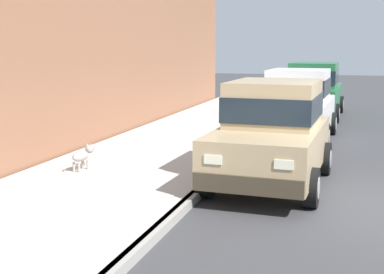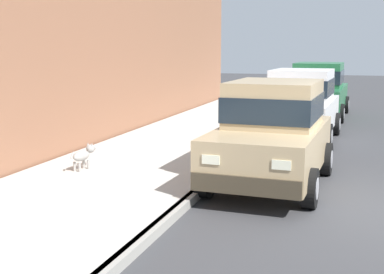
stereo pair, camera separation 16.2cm
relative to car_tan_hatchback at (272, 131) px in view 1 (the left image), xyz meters
The scene contains 8 objects.
curb 1.75m from the car_tan_hatchback, 133.71° to the right, with size 0.16×64.00×0.14m, color gray.
sidewalk 3.17m from the car_tan_hatchback, 159.09° to the right, with size 3.60×64.00×0.14m, color #B7B5AD.
car_tan_hatchback is the anchor object (origin of this frame).
car_white_hatchback 4.98m from the car_tan_hatchback, 90.69° to the left, with size 2.06×3.86×1.88m.
car_green_sedan 9.92m from the car_tan_hatchback, 89.98° to the left, with size 2.11×4.64×1.92m.
dog_grey 3.64m from the car_tan_hatchback, behind, with size 0.26×0.75×0.49m.
fire_hydrant 3.24m from the car_tan_hatchback, 117.64° to the left, with size 0.34×0.24×0.72m.
building_facade 6.56m from the car_tan_hatchback, 140.61° to the left, with size 0.50×20.00×4.96m, color #8C5B42.
Camera 1 is at (-0.81, -8.37, 2.50)m, focal length 49.42 mm.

